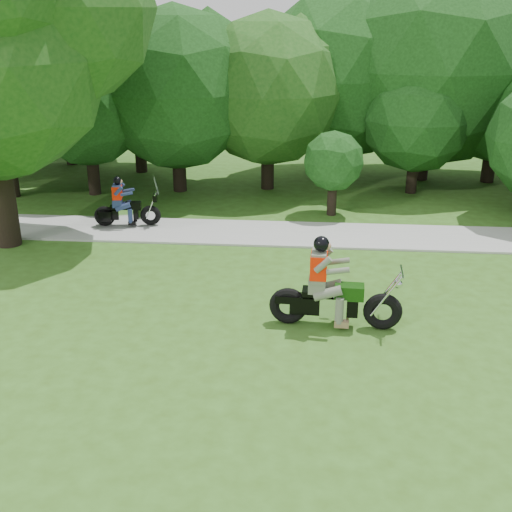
{
  "coord_description": "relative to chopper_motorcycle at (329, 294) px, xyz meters",
  "views": [
    {
      "loc": [
        -2.14,
        -9.71,
        6.13
      ],
      "look_at": [
        -3.29,
        3.4,
        1.08
      ],
      "focal_mm": 45.0,
      "sensor_mm": 36.0,
      "label": 1
    }
  ],
  "objects": [
    {
      "name": "chopper_motorcycle",
      "position": [
        0.0,
        0.0,
        0.0
      ],
      "size": [
        2.74,
        0.73,
        1.96
      ],
      "rotation": [
        0.0,
        0.0,
        -0.05
      ],
      "color": "black",
      "rests_on": "ground"
    },
    {
      "name": "tree_line",
      "position": [
        2.57,
        12.36,
        2.93
      ],
      "size": [
        39.68,
        11.62,
        7.89
      ],
      "color": "black",
      "rests_on": "ground"
    },
    {
      "name": "walkway",
      "position": [
        1.7,
        5.69,
        -0.69
      ],
      "size": [
        60.0,
        2.2,
        0.06
      ],
      "primitive_type": "cube",
      "color": "#9F9F9A",
      "rests_on": "ground"
    },
    {
      "name": "ground",
      "position": [
        1.7,
        -2.31,
        -0.72
      ],
      "size": [
        100.0,
        100.0,
        0.0
      ],
      "primitive_type": "plane",
      "color": "#335618",
      "rests_on": "ground"
    },
    {
      "name": "touring_motorcycle",
      "position": [
        -6.01,
        5.95,
        -0.11
      ],
      "size": [
        1.99,
        0.77,
        1.52
      ],
      "rotation": [
        0.0,
        0.0,
        0.14
      ],
      "color": "black",
      "rests_on": "walkway"
    }
  ]
}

